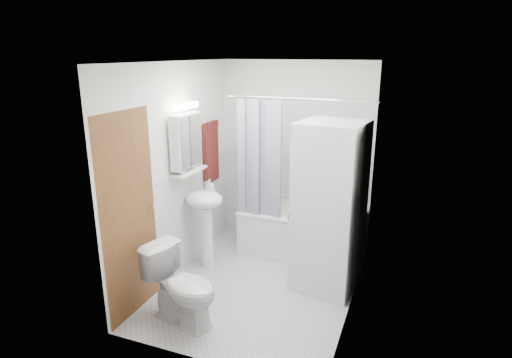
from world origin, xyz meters
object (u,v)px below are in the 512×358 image
(bathtub, at_px, (302,231))
(sink, at_px, (205,211))
(toilet, at_px, (182,287))
(washer_dryer, at_px, (329,208))

(bathtub, bearing_deg, sink, -143.53)
(sink, xyz_separation_m, toilet, (0.30, -1.06, -0.34))
(bathtub, height_order, sink, sink)
(sink, bearing_deg, toilet, -74.06)
(sink, xyz_separation_m, washer_dryer, (1.43, 0.09, 0.21))
(sink, bearing_deg, bathtub, 36.47)
(bathtub, height_order, washer_dryer, washer_dryer)
(bathtub, xyz_separation_m, toilet, (-0.68, -1.79, 0.05))
(bathtub, relative_size, washer_dryer, 0.83)
(sink, height_order, toilet, sink)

